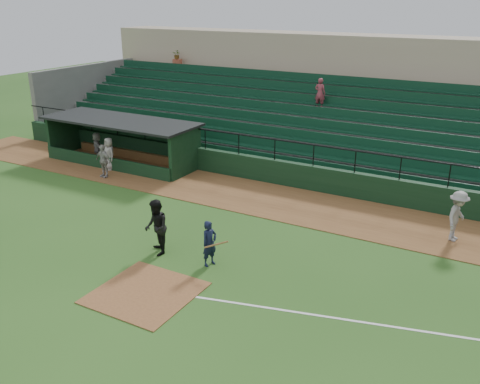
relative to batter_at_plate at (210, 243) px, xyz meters
The scene contains 12 objects.
ground 1.90m from the batter_at_plate, 116.27° to the right, with size 90.00×90.00×0.00m, color #29531B.
warning_track 6.55m from the batter_at_plate, 96.73° to the left, with size 40.00×4.00×0.03m, color brown.
home_plate_dirt 2.77m from the batter_at_plate, 106.67° to the right, with size 3.00×3.00×0.03m, color brown.
foul_line 7.29m from the batter_at_plate, ahead, with size 18.00×0.09×0.01m, color white.
stadium_structure 15.01m from the batter_at_plate, 92.92° to the left, with size 38.00×13.08×6.40m.
dugout 13.23m from the batter_at_plate, 142.67° to the left, with size 8.90×3.20×2.42m.
batter_at_plate is the anchor object (origin of this frame).
umpire 2.12m from the batter_at_plate, behind, with size 0.98×0.77×2.02m, color black.
runner 9.30m from the batter_at_plate, 41.10° to the left, with size 1.26×0.72×1.95m, color gray.
dugout_player_a 10.96m from the batter_at_plate, 151.76° to the left, with size 0.99×0.41×1.69m, color #A39D99.
dugout_player_b 12.02m from the batter_at_plate, 148.51° to the left, with size 0.84×0.55×1.71m, color #AAA49F.
dugout_player_c 13.98m from the batter_at_plate, 148.98° to the left, with size 1.48×0.47×1.59m, color gray.
Camera 1 is at (9.50, -11.87, 8.66)m, focal length 39.20 mm.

